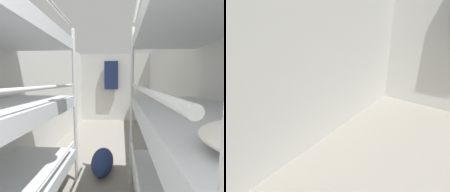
% 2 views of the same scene
% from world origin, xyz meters
% --- Properties ---
extents(wall_left, '(0.06, 5.53, 2.22)m').
position_xyz_m(wall_left, '(-1.17, 2.70, 1.11)').
color(wall_left, silver).
rests_on(wall_left, ground_plane).
extents(wall_right, '(0.06, 5.53, 2.22)m').
position_xyz_m(wall_right, '(1.17, 2.70, 1.11)').
color(wall_right, silver).
rests_on(wall_right, ground_plane).
extents(wall_back, '(2.39, 0.06, 2.22)m').
position_xyz_m(wall_back, '(0.00, 5.44, 1.11)').
color(wall_back, silver).
rests_on(wall_back, ground_plane).
extents(bunk_stack_right_near, '(0.79, 1.76, 2.03)m').
position_xyz_m(bunk_stack_right_near, '(0.74, 1.36, 1.10)').
color(bunk_stack_right_near, silver).
rests_on(bunk_stack_right_near, ground_plane).
extents(duffel_bag, '(0.32, 0.60, 0.32)m').
position_xyz_m(duffel_bag, '(-0.04, 2.51, 0.16)').
color(duffel_bag, navy).
rests_on(duffel_bag, ground_plane).
extents(hanging_coat, '(0.44, 0.12, 0.90)m').
position_xyz_m(hanging_coat, '(-0.10, 5.29, 1.52)').
color(hanging_coat, '#192347').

